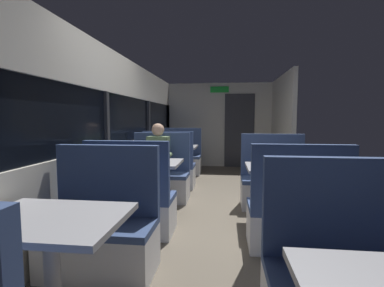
{
  "coord_description": "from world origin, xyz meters",
  "views": [
    {
      "loc": [
        0.17,
        -3.65,
        1.34
      ],
      "look_at": [
        -0.48,
        1.85,
        0.84
      ],
      "focal_mm": 26.34,
      "sensor_mm": 36.0,
      "label": 1
    }
  ],
  "objects_px": {
    "bench_rear_aisle_facing_end": "(296,218)",
    "seated_passenger": "(159,168)",
    "bench_far_window_facing_end": "(170,171)",
    "dining_table_near_window": "(50,232)",
    "bench_mid_window_facing_entry": "(160,180)",
    "dining_table_far_window": "(176,151)",
    "dining_table_rear_aisle": "(283,174)",
    "bench_far_window_facing_entry": "(181,160)",
    "dining_table_mid_window": "(148,169)",
    "coffee_cup_primary": "(169,144)",
    "bench_near_window_facing_entry": "(101,235)",
    "bench_mid_window_facing_end": "(132,206)",
    "bench_rear_aisle_facing_entry": "(273,186)"
  },
  "relations": [
    {
      "from": "bench_rear_aisle_facing_end",
      "to": "seated_passenger",
      "type": "relative_size",
      "value": 0.87
    },
    {
      "from": "dining_table_far_window",
      "to": "seated_passenger",
      "type": "bearing_deg",
      "value": -90.0
    },
    {
      "from": "bench_far_window_facing_end",
      "to": "bench_rear_aisle_facing_entry",
      "type": "relative_size",
      "value": 1.0
    },
    {
      "from": "bench_rear_aisle_facing_entry",
      "to": "coffee_cup_primary",
      "type": "bearing_deg",
      "value": 140.32
    },
    {
      "from": "bench_rear_aisle_facing_entry",
      "to": "seated_passenger",
      "type": "bearing_deg",
      "value": 175.92
    },
    {
      "from": "dining_table_far_window",
      "to": "dining_table_rear_aisle",
      "type": "height_order",
      "value": "same"
    },
    {
      "from": "bench_mid_window_facing_end",
      "to": "bench_far_window_facing_end",
      "type": "bearing_deg",
      "value": 90.0
    },
    {
      "from": "dining_table_near_window",
      "to": "bench_rear_aisle_facing_entry",
      "type": "relative_size",
      "value": 0.82
    },
    {
      "from": "dining_table_far_window",
      "to": "dining_table_rear_aisle",
      "type": "relative_size",
      "value": 1.0
    },
    {
      "from": "bench_near_window_facing_entry",
      "to": "bench_mid_window_facing_end",
      "type": "relative_size",
      "value": 1.0
    },
    {
      "from": "dining_table_far_window",
      "to": "bench_rear_aisle_facing_entry",
      "type": "relative_size",
      "value": 0.82
    },
    {
      "from": "dining_table_near_window",
      "to": "bench_far_window_facing_end",
      "type": "relative_size",
      "value": 0.82
    },
    {
      "from": "bench_mid_window_facing_end",
      "to": "bench_far_window_facing_end",
      "type": "distance_m",
      "value": 2.22
    },
    {
      "from": "bench_far_window_facing_entry",
      "to": "dining_table_mid_window",
      "type": "bearing_deg",
      "value": -90.0
    },
    {
      "from": "seated_passenger",
      "to": "coffee_cup_primary",
      "type": "height_order",
      "value": "seated_passenger"
    },
    {
      "from": "bench_rear_aisle_facing_entry",
      "to": "bench_rear_aisle_facing_end",
      "type": "bearing_deg",
      "value": -90.0
    },
    {
      "from": "bench_mid_window_facing_entry",
      "to": "dining_table_far_window",
      "type": "height_order",
      "value": "bench_mid_window_facing_entry"
    },
    {
      "from": "bench_near_window_facing_entry",
      "to": "bench_rear_aisle_facing_end",
      "type": "xyz_separation_m",
      "value": [
        1.79,
        0.62,
        0.0
      ]
    },
    {
      "from": "bench_mid_window_facing_end",
      "to": "seated_passenger",
      "type": "relative_size",
      "value": 0.87
    },
    {
      "from": "bench_rear_aisle_facing_end",
      "to": "seated_passenger",
      "type": "bearing_deg",
      "value": 139.54
    },
    {
      "from": "bench_far_window_facing_entry",
      "to": "dining_table_rear_aisle",
      "type": "relative_size",
      "value": 1.22
    },
    {
      "from": "dining_table_mid_window",
      "to": "dining_table_rear_aisle",
      "type": "xyz_separation_m",
      "value": [
        1.79,
        -0.2,
        0.0
      ]
    },
    {
      "from": "dining_table_near_window",
      "to": "bench_mid_window_facing_entry",
      "type": "bearing_deg",
      "value": 90.0
    },
    {
      "from": "seated_passenger",
      "to": "dining_table_far_window",
      "type": "bearing_deg",
      "value": 90.0
    },
    {
      "from": "bench_near_window_facing_entry",
      "to": "seated_passenger",
      "type": "distance_m",
      "value": 2.16
    },
    {
      "from": "bench_near_window_facing_entry",
      "to": "dining_table_rear_aisle",
      "type": "distance_m",
      "value": 2.25
    },
    {
      "from": "bench_near_window_facing_entry",
      "to": "dining_table_far_window",
      "type": "xyz_separation_m",
      "value": [
        0.0,
        3.74,
        0.31
      ]
    },
    {
      "from": "dining_table_far_window",
      "to": "seated_passenger",
      "type": "xyz_separation_m",
      "value": [
        0.0,
        -1.59,
        -0.1
      ]
    },
    {
      "from": "bench_far_window_facing_end",
      "to": "bench_rear_aisle_facing_end",
      "type": "relative_size",
      "value": 1.0
    },
    {
      "from": "bench_rear_aisle_facing_end",
      "to": "bench_rear_aisle_facing_entry",
      "type": "distance_m",
      "value": 1.4
    },
    {
      "from": "bench_near_window_facing_entry",
      "to": "bench_mid_window_facing_entry",
      "type": "relative_size",
      "value": 1.0
    },
    {
      "from": "bench_near_window_facing_entry",
      "to": "bench_rear_aisle_facing_end",
      "type": "height_order",
      "value": "same"
    },
    {
      "from": "bench_far_window_facing_end",
      "to": "bench_rear_aisle_facing_entry",
      "type": "distance_m",
      "value": 2.06
    },
    {
      "from": "dining_table_rear_aisle",
      "to": "bench_far_window_facing_entry",
      "type": "bearing_deg",
      "value": 119.85
    },
    {
      "from": "dining_table_mid_window",
      "to": "coffee_cup_primary",
      "type": "height_order",
      "value": "coffee_cup_primary"
    },
    {
      "from": "bench_mid_window_facing_entry",
      "to": "seated_passenger",
      "type": "xyz_separation_m",
      "value": [
        0.0,
        -0.07,
        0.21
      ]
    },
    {
      "from": "bench_mid_window_facing_entry",
      "to": "bench_rear_aisle_facing_entry",
      "type": "distance_m",
      "value": 1.8
    },
    {
      "from": "dining_table_near_window",
      "to": "bench_mid_window_facing_entry",
      "type": "relative_size",
      "value": 0.82
    },
    {
      "from": "bench_mid_window_facing_entry",
      "to": "seated_passenger",
      "type": "relative_size",
      "value": 0.87
    },
    {
      "from": "bench_far_window_facing_end",
      "to": "bench_rear_aisle_facing_end",
      "type": "bearing_deg",
      "value": -53.51
    },
    {
      "from": "bench_near_window_facing_entry",
      "to": "dining_table_mid_window",
      "type": "bearing_deg",
      "value": 90.0
    },
    {
      "from": "bench_mid_window_facing_end",
      "to": "dining_table_rear_aisle",
      "type": "bearing_deg",
      "value": 15.59
    },
    {
      "from": "bench_rear_aisle_facing_entry",
      "to": "bench_mid_window_facing_entry",
      "type": "bearing_deg",
      "value": 173.62
    },
    {
      "from": "bench_rear_aisle_facing_entry",
      "to": "dining_table_mid_window",
      "type": "bearing_deg",
      "value": -164.41
    },
    {
      "from": "seated_passenger",
      "to": "bench_far_window_facing_entry",
      "type": "bearing_deg",
      "value": 90.0
    },
    {
      "from": "dining_table_mid_window",
      "to": "bench_mid_window_facing_end",
      "type": "xyz_separation_m",
      "value": [
        0.0,
        -0.7,
        -0.31
      ]
    },
    {
      "from": "bench_far_window_facing_end",
      "to": "dining_table_rear_aisle",
      "type": "relative_size",
      "value": 1.22
    },
    {
      "from": "bench_mid_window_facing_entry",
      "to": "bench_rear_aisle_facing_end",
      "type": "bearing_deg",
      "value": -41.77
    },
    {
      "from": "dining_table_far_window",
      "to": "bench_rear_aisle_facing_end",
      "type": "bearing_deg",
      "value": -60.15
    },
    {
      "from": "dining_table_mid_window",
      "to": "bench_mid_window_facing_entry",
      "type": "distance_m",
      "value": 0.77
    }
  ]
}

